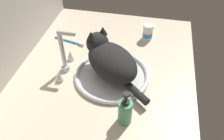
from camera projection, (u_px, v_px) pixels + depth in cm
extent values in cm
cube|color=beige|center=(105.00, 75.00, 108.61)|extent=(110.52, 82.54, 3.00)
cube|color=beige|center=(10.00, 28.00, 100.88)|extent=(110.52, 2.40, 44.14)
torus|color=white|center=(112.00, 75.00, 105.35)|extent=(34.64, 34.64, 2.15)
cylinder|color=white|center=(112.00, 76.00, 105.88)|extent=(31.41, 31.41, 0.60)
cylinder|color=silver|center=(66.00, 68.00, 108.51)|extent=(4.00, 4.00, 2.66)
cylinder|color=silver|center=(62.00, 50.00, 101.29)|extent=(2.00, 2.00, 18.48)
sphere|color=silver|center=(59.00, 32.00, 94.98)|extent=(2.20, 2.20, 2.20)
cylinder|color=silver|center=(66.00, 33.00, 94.52)|extent=(2.00, 6.24, 2.00)
sphere|color=silver|center=(73.00, 34.00, 94.06)|extent=(2.10, 2.10, 2.10)
cylinder|color=silver|center=(60.00, 79.00, 103.51)|extent=(3.20, 3.20, 1.60)
cone|color=silver|center=(59.00, 75.00, 101.71)|extent=(2.88, 2.88, 3.68)
cylinder|color=silver|center=(71.00, 58.00, 114.24)|extent=(3.20, 3.20, 1.60)
cone|color=silver|center=(70.00, 54.00, 112.43)|extent=(2.88, 2.88, 3.68)
ellipsoid|color=black|center=(112.00, 62.00, 100.02)|extent=(31.00, 31.91, 13.43)
sphere|color=black|center=(98.00, 43.00, 103.92)|extent=(10.39, 10.39, 10.39)
cone|color=black|center=(91.00, 35.00, 98.74)|extent=(3.95, 3.95, 3.90)
cone|color=black|center=(103.00, 31.00, 101.48)|extent=(3.95, 3.95, 3.90)
ellipsoid|color=silver|center=(93.00, 41.00, 106.90)|extent=(5.34, 5.22, 3.32)
ellipsoid|color=silver|center=(100.00, 52.00, 106.04)|extent=(12.21, 12.03, 7.39)
cylinder|color=black|center=(136.00, 92.00, 94.00)|extent=(11.36, 12.32, 3.20)
cylinder|color=#4C9E70|center=(125.00, 112.00, 84.82)|extent=(5.26, 5.26, 10.53)
cylinder|color=black|center=(126.00, 102.00, 80.82)|extent=(2.89, 2.89, 1.20)
cylinder|color=black|center=(126.00, 98.00, 79.46)|extent=(1.05, 1.05, 2.77)
cylinder|color=black|center=(126.00, 95.00, 78.11)|extent=(2.37, 2.37, 1.20)
cylinder|color=white|center=(148.00, 33.00, 125.63)|extent=(5.24, 5.24, 6.86)
cylinder|color=#338CD1|center=(148.00, 34.00, 126.01)|extent=(5.40, 5.40, 2.75)
cylinder|color=white|center=(149.00, 27.00, 122.64)|extent=(5.51, 5.51, 1.92)
cylinder|color=#338CD1|center=(67.00, 41.00, 125.75)|extent=(4.58, 15.65, 1.00)
cube|color=white|center=(82.00, 44.00, 122.51)|extent=(1.76, 2.80, 1.20)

